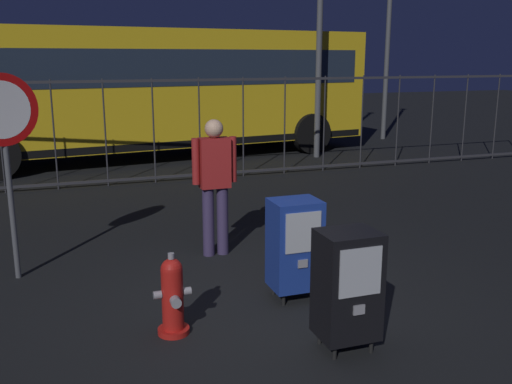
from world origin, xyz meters
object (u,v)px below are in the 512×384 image
(newspaper_box_primary, at_px, (295,244))
(bus_near, at_px, (154,86))
(newspaper_box_secondary, at_px, (347,284))
(pedestrian, at_px, (215,179))
(fire_hydrant, at_px, (173,296))
(stop_sign, at_px, (4,134))

(newspaper_box_primary, distance_m, bus_near, 9.05)
(newspaper_box_secondary, distance_m, pedestrian, 2.69)
(newspaper_box_secondary, bearing_deg, bus_near, 89.08)
(fire_hydrant, xyz_separation_m, newspaper_box_secondary, (1.30, -0.74, 0.22))
(stop_sign, relative_size, pedestrian, 1.34)
(fire_hydrant, distance_m, stop_sign, 2.63)
(newspaper_box_secondary, xyz_separation_m, bus_near, (0.16, 10.08, 1.14))
(stop_sign, distance_m, pedestrian, 2.37)
(stop_sign, distance_m, bus_near, 7.98)
(newspaper_box_secondary, height_order, stop_sign, stop_sign)
(newspaper_box_primary, xyz_separation_m, newspaper_box_secondary, (-0.00, -1.10, 0.00))
(pedestrian, distance_m, bus_near, 7.49)
(fire_hydrant, height_order, pedestrian, pedestrian)
(bus_near, bearing_deg, pedestrian, -101.42)
(newspaper_box_secondary, bearing_deg, fire_hydrant, 150.41)
(stop_sign, bearing_deg, bus_near, 69.29)
(pedestrian, bearing_deg, stop_sign, -179.16)
(fire_hydrant, height_order, newspaper_box_secondary, newspaper_box_secondary)
(newspaper_box_secondary, relative_size, stop_sign, 0.46)
(pedestrian, xyz_separation_m, bus_near, (0.55, 7.44, 0.76))
(newspaper_box_secondary, relative_size, bus_near, 0.10)
(newspaper_box_secondary, height_order, bus_near, bus_near)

